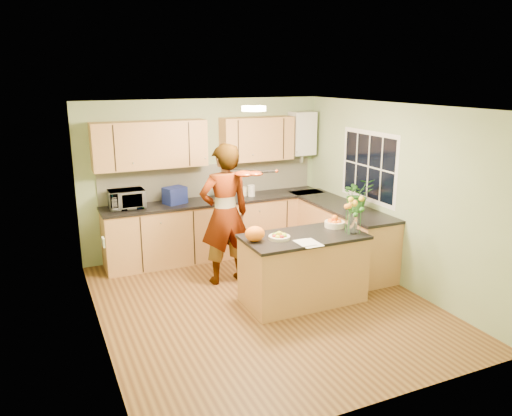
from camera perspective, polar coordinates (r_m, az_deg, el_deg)
name	(u,v)px	position (r m, az deg, el deg)	size (l,w,h in m)	color
floor	(263,304)	(6.55, 0.85, -10.86)	(4.50, 4.50, 0.00)	#543218
ceiling	(264,107)	(5.91, 0.95, 11.52)	(4.00, 4.50, 0.02)	white
wall_back	(205,177)	(8.15, -5.85, 3.52)	(4.00, 0.02, 2.50)	#8FA575
wall_front	(379,275)	(4.29, 13.89, -7.42)	(4.00, 0.02, 2.50)	#8FA575
wall_left	(94,230)	(5.60, -17.99, -2.45)	(0.02, 4.50, 2.50)	#8FA575
wall_right	(394,195)	(7.17, 15.52, 1.47)	(0.02, 4.50, 2.50)	#8FA575
back_counter	(218,227)	(8.10, -4.36, -2.21)	(3.64, 0.62, 0.94)	#BA814A
right_counter	(339,234)	(7.86, 9.50, -2.92)	(0.62, 2.24, 0.94)	#BA814A
splashback	(211,180)	(8.18, -5.15, 3.22)	(3.60, 0.02, 0.52)	silver
upper_cabinets	(197,142)	(7.84, -6.80, 7.48)	(3.20, 0.34, 0.70)	#BA814A
boiler	(302,133)	(8.60, 5.30, 8.48)	(0.40, 0.30, 0.86)	white
window_right	(369,166)	(7.57, 12.75, 4.65)	(0.01, 1.30, 1.05)	white
light_switch	(103,242)	(5.01, -17.04, -3.77)	(0.02, 0.09, 0.09)	white
ceiling_lamp	(254,108)	(6.19, -0.26, 11.31)	(0.30, 0.30, 0.07)	#FFEABF
peninsula_island	(303,268)	(6.49, 5.41, -6.87)	(1.56, 0.80, 0.89)	#BA814A
fruit_dish	(279,236)	(6.17, 2.68, -3.22)	(0.27, 0.27, 0.09)	beige
orange_bowl	(335,222)	(6.72, 8.97, -1.62)	(0.27, 0.27, 0.15)	beige
flower_vase	(353,207)	(6.41, 11.05, 0.16)	(0.29, 0.29, 0.54)	silver
orange_bag	(255,234)	(6.07, -0.13, -2.96)	(0.25, 0.21, 0.19)	orange
papers	(309,243)	(6.05, 6.09, -4.00)	(0.24, 0.33, 0.01)	silver
violinist	(225,214)	(6.91, -3.58, -0.73)	(0.72, 0.47, 1.98)	tan
violin	(244,174)	(6.65, -1.37, 3.93)	(0.60, 0.24, 0.12)	#4C0D04
microwave	(127,199)	(7.61, -14.57, 0.98)	(0.51, 0.34, 0.28)	white
blue_box	(175,195)	(7.76, -9.26, 1.44)	(0.32, 0.24, 0.26)	navy
kettle	(219,192)	(7.96, -4.21, 1.81)	(0.14, 0.14, 0.27)	silver
jar_cream	(244,191)	(8.17, -1.39, 1.94)	(0.10, 0.10, 0.15)	beige
jar_white	(251,191)	(8.14, -0.53, 2.00)	(0.12, 0.12, 0.18)	white
potted_plant	(358,195)	(7.34, 11.53, 1.52)	(0.45, 0.39, 0.49)	#2E6D24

